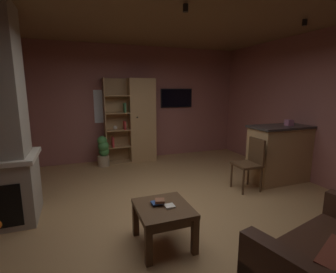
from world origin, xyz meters
name	(u,v)px	position (x,y,z in m)	size (l,w,h in m)	color
floor	(177,212)	(0.00, 0.00, -0.01)	(5.71, 6.14, 0.02)	#A37A4C
wall_back	(131,104)	(0.00, 3.10, 1.41)	(5.83, 0.06, 2.81)	#8E544C
wall_right	(330,110)	(2.88, 0.00, 1.41)	(0.06, 6.14, 2.81)	#8E544C
ceiling	(179,4)	(0.00, 0.00, 2.82)	(5.71, 6.14, 0.02)	brown
window_pane_back	(107,106)	(-0.58, 3.07, 1.35)	(0.63, 0.01, 0.79)	white
bookshelf_cabinet	(138,121)	(0.12, 2.83, 1.00)	(1.22, 0.41, 2.02)	#A87F51
kitchen_bar_counter	(283,153)	(2.40, 0.48, 0.55)	(1.36, 0.62, 1.09)	#A87F51
tissue_box	(289,123)	(2.46, 0.45, 1.14)	(0.12, 0.12, 0.11)	#995972
coffee_table	(163,214)	(-0.44, -0.65, 0.37)	(0.60, 0.65, 0.46)	#4C331E
table_book_0	(170,206)	(-0.38, -0.69, 0.47)	(0.11, 0.11, 0.02)	beige
table_book_1	(157,203)	(-0.50, -0.60, 0.49)	(0.13, 0.11, 0.02)	#2D4C8C
table_book_2	(160,201)	(-0.47, -0.61, 0.52)	(0.11, 0.10, 0.03)	brown
dining_chair	(251,160)	(1.53, 0.34, 0.53)	(0.43, 0.43, 0.92)	#4C331E
potted_floor_plant	(103,151)	(-0.77, 2.63, 0.36)	(0.28, 0.29, 0.71)	#9E896B
wall_mounted_tv	(176,98)	(1.21, 3.04, 1.53)	(0.86, 0.06, 0.49)	black
track_light_spot_1	(186,8)	(0.04, -0.12, 2.74)	(0.07, 0.07, 0.09)	black
track_light_spot_2	(305,22)	(1.97, -0.12, 2.74)	(0.07, 0.07, 0.09)	black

